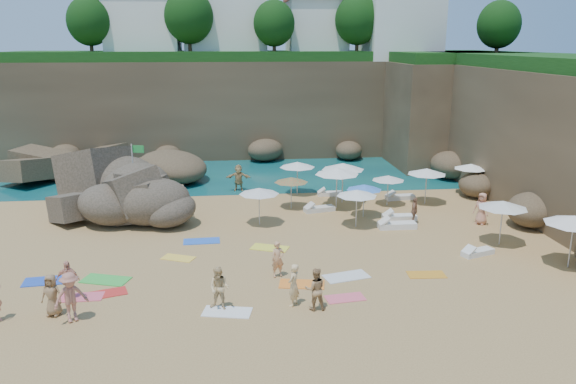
{
  "coord_description": "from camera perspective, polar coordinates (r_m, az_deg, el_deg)",
  "views": [
    {
      "loc": [
        -1.02,
        -25.06,
        9.58
      ],
      "look_at": [
        2.0,
        3.0,
        2.0
      ],
      "focal_mm": 35.0,
      "sensor_mm": 36.0,
      "label": 1
    }
  ],
  "objects": [
    {
      "name": "clifftop_buildings",
      "position": [
        51.04,
        -1.74,
        16.89
      ],
      "size": [
        28.48,
        9.48,
        7.0
      ],
      "color": "white",
      "rests_on": "cliff_back"
    },
    {
      "name": "towel_13",
      "position": [
        24.0,
        5.95,
        -8.53
      ],
      "size": [
        2.07,
        1.38,
        0.03
      ],
      "primitive_type": "cube",
      "rotation": [
        0.0,
        0.0,
        0.25
      ],
      "color": "silver",
      "rests_on": "ground"
    },
    {
      "name": "parasol_4",
      "position": [
        34.81,
        13.92,
        2.05
      ],
      "size": [
        2.33,
        2.33,
        2.21
      ],
      "color": "silver",
      "rests_on": "ground"
    },
    {
      "name": "parasol_10",
      "position": [
        31.58,
        7.75,
        0.5
      ],
      "size": [
        1.99,
        1.99,
        1.89
      ],
      "color": "silver",
      "rests_on": "ground"
    },
    {
      "name": "cliff_back",
      "position": [
        50.46,
        -2.7,
        8.67
      ],
      "size": [
        44.0,
        8.0,
        8.0
      ],
      "primitive_type": "cube",
      "color": "brown",
      "rests_on": "ground"
    },
    {
      "name": "lounger_2",
      "position": [
        31.77,
        11.25,
        -2.54
      ],
      "size": [
        1.89,
        0.68,
        0.29
      ],
      "primitive_type": "cube",
      "rotation": [
        0.0,
        0.0,
        -0.03
      ],
      "color": "white",
      "rests_on": "ground"
    },
    {
      "name": "towel_3",
      "position": [
        24.75,
        -18.05,
        -8.49
      ],
      "size": [
        2.15,
        1.54,
        0.03
      ],
      "primitive_type": "cube",
      "rotation": [
        0.0,
        0.0,
        -0.32
      ],
      "color": "green",
      "rests_on": "ground"
    },
    {
      "name": "person_stand_1",
      "position": [
        20.88,
        2.79,
        -9.82
      ],
      "size": [
        0.79,
        0.62,
        1.62
      ],
      "primitive_type": "imported",
      "rotation": [
        0.0,
        0.0,
        3.14
      ],
      "color": "#AB8155",
      "rests_on": "ground"
    },
    {
      "name": "cliff_corner",
      "position": [
        48.85,
        15.7,
        7.92
      ],
      "size": [
        10.0,
        12.0,
        8.0
      ],
      "primitive_type": "cube",
      "color": "brown",
      "rests_on": "ground"
    },
    {
      "name": "parasol_11",
      "position": [
        27.05,
        27.08,
        -2.54
      ],
      "size": [
        2.51,
        2.51,
        2.37
      ],
      "color": "silver",
      "rests_on": "ground"
    },
    {
      "name": "person_lie_5",
      "position": [
        21.21,
        -6.95,
        -11.01
      ],
      "size": [
        1.32,
        1.8,
        0.61
      ],
      "primitive_type": "imported",
      "rotation": [
        0.0,
        0.0,
        -0.37
      ],
      "color": "#D9B67B",
      "rests_on": "ground"
    },
    {
      "name": "rock_outcrop",
      "position": [
        34.08,
        -17.69,
        -2.03
      ],
      "size": [
        9.22,
        7.71,
        3.22
      ],
      "primitive_type": null,
      "rotation": [
        0.0,
        0.0,
        0.23
      ],
      "color": "brown",
      "rests_on": "ground"
    },
    {
      "name": "person_stand_6",
      "position": [
        21.15,
        0.57,
        -9.42
      ],
      "size": [
        0.66,
        0.72,
        1.64
      ],
      "primitive_type": "imported",
      "rotation": [
        0.0,
        0.0,
        4.14
      ],
      "color": "#ECC486",
      "rests_on": "ground"
    },
    {
      "name": "lounger_1",
      "position": [
        35.87,
        11.31,
        -0.52
      ],
      "size": [
        1.87,
        0.78,
        0.28
      ],
      "primitive_type": "cube",
      "rotation": [
        0.0,
        0.0,
        0.09
      ],
      "color": "silver",
      "rests_on": "ground"
    },
    {
      "name": "ground",
      "position": [
        26.85,
        -3.58,
        -5.9
      ],
      "size": [
        120.0,
        120.0,
        0.0
      ],
      "primitive_type": "plane",
      "color": "tan",
      "rests_on": "ground"
    },
    {
      "name": "towel_4",
      "position": [
        26.3,
        -11.08,
        -6.59
      ],
      "size": [
        1.66,
        1.27,
        0.03
      ],
      "primitive_type": "cube",
      "rotation": [
        0.0,
        0.0,
        -0.41
      ],
      "color": "yellow",
      "rests_on": "ground"
    },
    {
      "name": "lounger_4",
      "position": [
        30.34,
        11.01,
        -3.35
      ],
      "size": [
        2.02,
        0.7,
        0.31
      ],
      "primitive_type": "cube",
      "rotation": [
        0.0,
        0.0,
        -0.01
      ],
      "color": "white",
      "rests_on": "ground"
    },
    {
      "name": "parasol_5",
      "position": [
        29.76,
        7.01,
        -0.08
      ],
      "size": [
        2.16,
        2.16,
        2.04
      ],
      "color": "silver",
      "rests_on": "ground"
    },
    {
      "name": "person_lie_1",
      "position": [
        23.47,
        -21.32,
        -9.67
      ],
      "size": [
        0.99,
        1.58,
        0.37
      ],
      "primitive_type": "imported",
      "rotation": [
        0.0,
        0.0,
        -0.07
      ],
      "color": "#E69E83",
      "rests_on": "ground"
    },
    {
      "name": "person_lie_2",
      "position": [
        22.34,
        -22.71,
        -11.02
      ],
      "size": [
        1.05,
        1.67,
        0.41
      ],
      "primitive_type": "imported",
      "rotation": [
        0.0,
        0.0,
        -0.2
      ],
      "color": "olive",
      "rests_on": "ground"
    },
    {
      "name": "parasol_9",
      "position": [
        29.92,
        -2.96,
        0.1
      ],
      "size": [
        2.16,
        2.16,
        2.05
      ],
      "color": "silver",
      "rests_on": "ground"
    },
    {
      "name": "clifftop_trees",
      "position": [
        44.99,
        1.33,
        17.16
      ],
      "size": [
        35.6,
        23.82,
        4.4
      ],
      "color": "#11380F",
      "rests_on": "ground"
    },
    {
      "name": "towel_5",
      "position": [
        21.1,
        -6.2,
        -12.02
      ],
      "size": [
        1.91,
        1.24,
        0.03
      ],
      "primitive_type": "cube",
      "rotation": [
        0.0,
        0.0,
        -0.22
      ],
      "color": "white",
      "rests_on": "ground"
    },
    {
      "name": "lounger_3",
      "position": [
        32.76,
        3.21,
        -1.74
      ],
      "size": [
        1.9,
        1.03,
        0.28
      ],
      "primitive_type": "cube",
      "rotation": [
        0.0,
        0.0,
        0.25
      ],
      "color": "silver",
      "rests_on": "ground"
    },
    {
      "name": "flag_pole",
      "position": [
        34.19,
        -15.27,
        2.45
      ],
      "size": [
        0.74,
        0.17,
        3.83
      ],
      "color": "silver",
      "rests_on": "ground"
    },
    {
      "name": "parasol_3",
      "position": [
        37.87,
        18.08,
        2.49
      ],
      "size": [
        2.12,
        2.12,
        2.01
      ],
      "color": "silver",
      "rests_on": "ground"
    },
    {
      "name": "lounger_5",
      "position": [
        27.59,
        18.72,
        -5.84
      ],
      "size": [
        1.7,
        1.06,
        0.25
      ],
      "primitive_type": "cube",
      "rotation": [
        0.0,
        0.0,
        0.35
      ],
      "color": "silver",
      "rests_on": "ground"
    },
    {
      "name": "towel_8",
      "position": [
        28.24,
        -8.77,
        -4.95
      ],
      "size": [
        1.82,
        0.96,
        0.03
      ],
      "primitive_type": "cube",
      "rotation": [
        0.0,
        0.0,
        0.04
      ],
      "color": "blue",
      "rests_on": "ground"
    },
    {
      "name": "person_stand_2",
      "position": [
        31.89,
        -10.86,
        -0.92
      ],
      "size": [
        1.33,
        0.76,
        1.93
      ],
      "primitive_type": "imported",
      "rotation": [
        0.0,
        0.0,
        2.94
      ],
      "color": "#F3C18A",
      "rests_on": "ground"
    },
    {
      "name": "rock_promontory",
      "position": [
        43.33,
        -19.3,
        1.4
      ],
      "size": [
        12.0,
        7.0,
        2.0
      ],
      "primitive_type": null,
      "color": "brown",
      "rests_on": "ground"
    },
    {
      "name": "parasol_6",
      "position": [
        32.92,
        0.33,
        1.25
      ],
      "size": [
        2.0,
        2.0,
        1.89
      ],
      "color": "silver",
      "rests_on": "ground"
    },
    {
      "name": "parasol_7",
      "position": [
        34.2,
        5.6,
        2.6
      ],
      "size": [
        2.6,
        2.6,
        2.46
      ],
      "color": "silver",
      "rests_on": "ground"
    },
    {
      "name": "towel_0",
      "position": [
        25.5,
        -23.25,
        -8.29
      ],
      "size": [
        1.98,
        1.12,
        0.03
      ],
      "primitive_type": "cube",
      "rotation": [
        0.0,
        0.0,
        0.09
      ],
      "color": "blue",
      "rests_on": "ground"
    },
    {
      "name": "person_lie_4",
      "position": [
        23.83,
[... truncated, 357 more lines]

